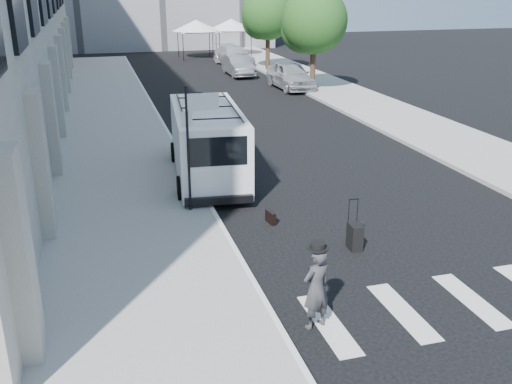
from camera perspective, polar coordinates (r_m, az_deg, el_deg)
ground at (r=14.10m, az=6.28°, el=-5.93°), size 120.00×120.00×0.00m
sidewalk_left at (r=28.34m, az=-14.33°, el=7.17°), size 4.50×48.00×0.15m
sidewalk_right at (r=35.13m, az=7.77°, el=10.05°), size 4.00×56.00×0.15m
sign_pole at (r=15.50m, az=-6.05°, el=6.94°), size 1.03×0.07×3.50m
tree_near at (r=34.23m, az=5.58°, el=16.45°), size 3.80×3.83×6.03m
tree_far at (r=42.73m, az=1.00°, el=17.28°), size 3.80×3.83×6.03m
tent_left at (r=50.58m, az=-6.01°, el=16.21°), size 4.00×4.00×3.20m
tent_right at (r=51.73m, az=-2.48°, el=16.38°), size 4.00×4.00×3.20m
businessman at (r=10.83m, az=6.05°, el=-9.58°), size 0.70×0.57×1.65m
briefcase at (r=15.55m, az=1.47°, el=-2.54°), size 0.19×0.45×0.34m
suitcase at (r=14.22m, az=9.85°, el=-4.41°), size 0.31×0.47×1.25m
cargo_van at (r=18.95m, az=-4.93°, el=5.00°), size 2.69×6.49×2.38m
parked_car_a at (r=35.67m, az=3.48°, el=11.55°), size 2.04×4.83×1.63m
parked_car_b at (r=40.81m, az=-1.78°, el=12.51°), size 1.49×4.23×1.39m
parked_car_c at (r=46.04m, az=-2.26°, el=13.46°), size 2.61×5.37×1.51m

